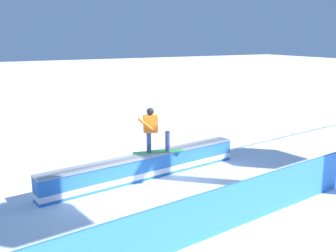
{
  "coord_description": "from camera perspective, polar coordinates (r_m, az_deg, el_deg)",
  "views": [
    {
      "loc": [
        4.81,
        10.1,
        4.14
      ],
      "look_at": [
        -0.23,
        0.97,
        1.75
      ],
      "focal_mm": 42.18,
      "sensor_mm": 36.0,
      "label": 1
    }
  ],
  "objects": [
    {
      "name": "safety_fence",
      "position": [
        8.68,
        8.01,
        -11.88
      ],
      "size": [
        8.95,
        1.25,
        1.04
      ],
      "primitive_type": "cube",
      "rotation": [
        0.0,
        0.0,
        0.13
      ],
      "color": "#327BDE",
      "rests_on": "ground_plane"
    },
    {
      "name": "snowboarder",
      "position": [
        11.72,
        -2.22,
        -0.37
      ],
      "size": [
        1.57,
        0.66,
        1.37
      ],
      "color": "green",
      "rests_on": "grind_box"
    },
    {
      "name": "grind_box",
      "position": [
        11.81,
        -3.29,
        -5.98
      ],
      "size": [
        6.58,
        1.4,
        0.71
      ],
      "color": "blue",
      "rests_on": "ground_plane"
    },
    {
      "name": "ground_plane",
      "position": [
        11.92,
        -3.27,
        -7.45
      ],
      "size": [
        120.0,
        120.0,
        0.0
      ],
      "primitive_type": "plane",
      "color": "white"
    }
  ]
}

